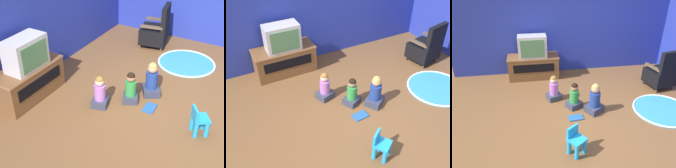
% 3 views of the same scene
% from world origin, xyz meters
% --- Properties ---
extents(ground_plane, '(30.00, 30.00, 0.00)m').
position_xyz_m(ground_plane, '(0.00, 0.00, 0.00)').
color(ground_plane, brown).
extents(wall_back, '(5.86, 0.12, 2.84)m').
position_xyz_m(wall_back, '(-0.07, 2.39, 1.42)').
color(wall_back, '#23339E').
rests_on(wall_back, ground_plane).
extents(tv_cabinet, '(1.27, 0.56, 0.58)m').
position_xyz_m(tv_cabinet, '(-0.93, 2.04, 0.30)').
color(tv_cabinet, brown).
rests_on(tv_cabinet, ground_plane).
extents(television, '(0.69, 0.40, 0.54)m').
position_xyz_m(television, '(-0.93, 1.99, 0.85)').
color(television, '#B7B7BC').
rests_on(television, tv_cabinet).
extents(black_armchair, '(0.67, 0.67, 0.97)m').
position_xyz_m(black_armchair, '(2.01, 0.97, 0.36)').
color(black_armchair, brown).
rests_on(black_armchair, ground_plane).
extents(yellow_kid_chair, '(0.33, 0.33, 0.46)m').
position_xyz_m(yellow_kid_chair, '(-0.40, -0.77, 0.21)').
color(yellow_kid_chair, '#1E99DB').
rests_on(yellow_kid_chair, ground_plane).
extents(play_mat, '(1.18, 1.18, 0.04)m').
position_xyz_m(play_mat, '(1.57, 0.07, 0.01)').
color(play_mat, teal).
rests_on(play_mat, ground_plane).
extents(child_watching_left, '(0.36, 0.35, 0.55)m').
position_xyz_m(child_watching_left, '(-0.18, 0.47, 0.24)').
color(child_watching_left, '#33384C').
rests_on(child_watching_left, ground_plane).
extents(child_watching_center, '(0.42, 0.40, 0.62)m').
position_xyz_m(child_watching_center, '(0.19, 0.25, 0.27)').
color(child_watching_center, '#33384C').
rests_on(child_watching_center, ground_plane).
extents(child_watching_right, '(0.35, 0.33, 0.56)m').
position_xyz_m(child_watching_right, '(-0.54, 0.84, 0.24)').
color(child_watching_right, '#33384C').
rests_on(child_watching_right, ground_plane).
extents(book, '(0.29, 0.20, 0.02)m').
position_xyz_m(book, '(-0.22, 0.08, 0.01)').
color(book, '#235699').
rests_on(book, ground_plane).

